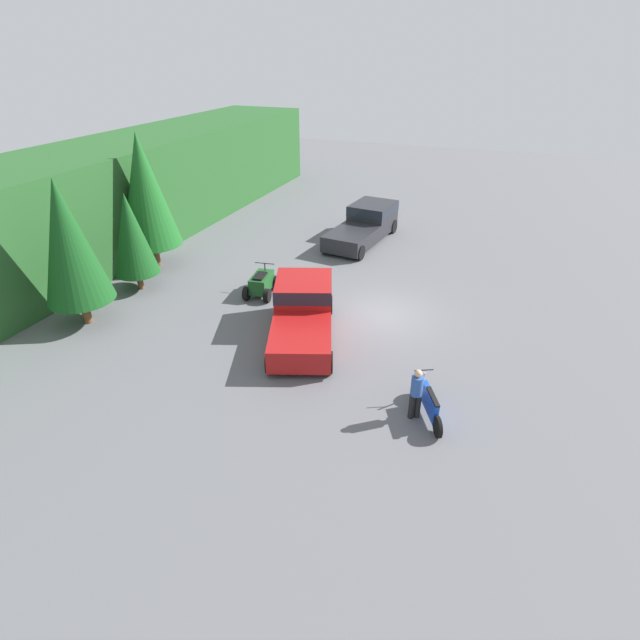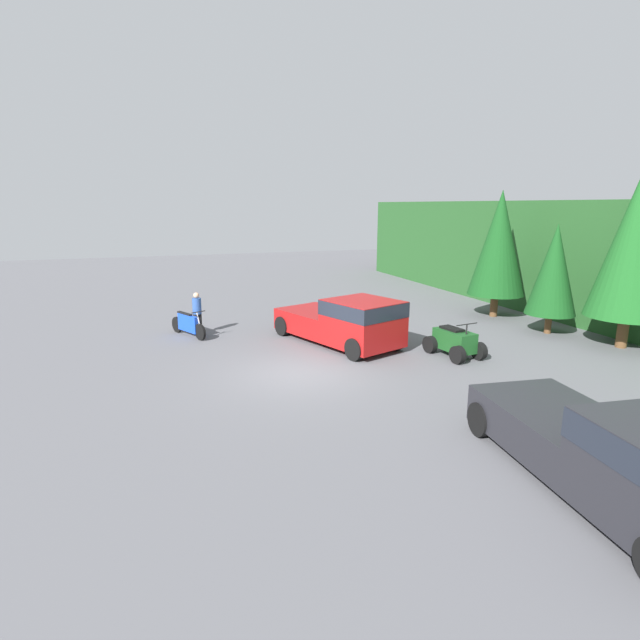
% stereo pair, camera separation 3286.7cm
% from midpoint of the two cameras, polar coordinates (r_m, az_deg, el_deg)
% --- Properties ---
extents(ground_plane, '(80.00, 80.00, 0.00)m').
position_cam_midpoint_polar(ground_plane, '(8.90, -26.29, -34.40)').
color(ground_plane, '#5B5B60').
extents(hillside_backdrop, '(44.00, 6.00, 5.39)m').
position_cam_midpoint_polar(hillside_backdrop, '(20.89, -60.61, 0.27)').
color(hillside_backdrop, '#235123').
rests_on(hillside_backdrop, ground_plane).
extents(tree_left, '(2.58, 2.58, 5.87)m').
position_cam_midpoint_polar(tree_left, '(16.12, -74.28, -8.33)').
color(tree_left, brown).
rests_on(tree_left, ground_plane).
extents(tree_mid_left, '(1.97, 1.97, 4.48)m').
position_cam_midpoint_polar(tree_mid_left, '(16.12, -62.09, -5.31)').
color(tree_mid_left, brown).
rests_on(tree_mid_left, ground_plane).
extents(tree_mid_right, '(2.87, 2.87, 6.53)m').
position_cam_midpoint_polar(tree_mid_right, '(17.05, -56.69, 3.03)').
color(tree_mid_right, brown).
rests_on(tree_mid_right, ground_plane).
extents(pickup_truck_red, '(5.77, 3.89, 1.86)m').
position_cam_midpoint_polar(pickup_truck_red, '(9.48, -53.39, -30.96)').
color(pickup_truck_red, maroon).
rests_on(pickup_truck_red, ground_plane).
extents(pickup_truck_second, '(6.11, 2.99, 1.86)m').
position_cam_midpoint_polar(pickup_truck_second, '(14.57, -12.77, 1.29)').
color(pickup_truck_second, '#232328').
rests_on(pickup_truck_second, ground_plane).
extents(dirt_bike, '(2.21, 1.23, 1.14)m').
position_cam_midpoint_polar(dirt_bike, '(8.23, -76.17, -71.33)').
color(dirt_bike, black).
rests_on(dirt_bike, ground_plane).
extents(quad_atv, '(2.18, 1.45, 1.29)m').
position_cam_midpoint_polar(quad_atv, '(12.26, -46.51, -17.21)').
color(quad_atv, black).
rests_on(quad_atv, ground_plane).
extents(rider_person, '(0.49, 0.49, 1.73)m').
position_cam_midpoint_polar(rider_person, '(8.00, -83.10, -67.78)').
color(rider_person, black).
rests_on(rider_person, ground_plane).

